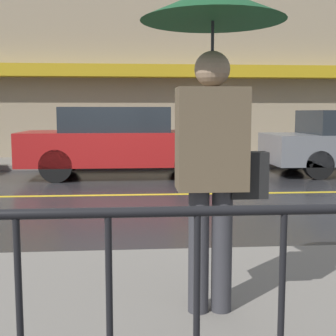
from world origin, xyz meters
The scene contains 8 objects.
ground_plane centered at (0.00, 0.00, 0.00)m, with size 80.00×80.00×0.00m, color #262628.
sidewalk_near centered at (0.00, -5.22, 0.06)m, with size 28.00×3.09×0.12m.
sidewalk_far centered at (0.00, 4.75, 0.06)m, with size 28.00×2.14×0.12m.
lane_marking centered at (0.00, 0.00, 0.00)m, with size 25.20×0.12×0.01m.
building_storefront centered at (0.00, 5.94, 2.43)m, with size 28.00×0.85×4.84m.
railing_foreground centered at (0.00, -6.52, 0.74)m, with size 12.00×0.04×1.00m.
pedestrian centered at (0.75, -5.11, 1.67)m, with size 0.90×0.90×2.07m.
car_red centered at (0.03, 2.40, 0.79)m, with size 4.46×1.82×1.54m.
Camera 1 is at (0.23, -8.05, 1.44)m, focal length 50.00 mm.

